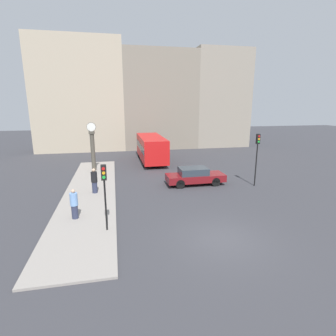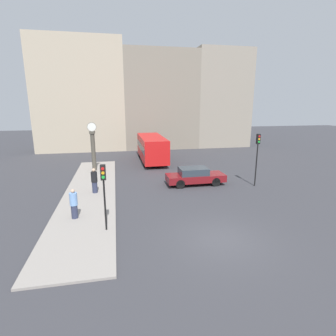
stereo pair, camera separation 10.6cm
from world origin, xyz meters
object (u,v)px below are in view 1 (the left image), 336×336
street_clock (93,148)px  pedestrian_black_jacket (94,181)px  sedan_car (195,176)px  bus_distant (151,147)px  pedestrian_blue_stripe (74,204)px  traffic_light_far (257,149)px  traffic_light_near (104,184)px

street_clock → pedestrian_black_jacket: size_ratio=2.55×
sedan_car → pedestrian_black_jacket: (-7.70, -0.77, 0.28)m
bus_distant → pedestrian_blue_stripe: (-6.35, -14.54, -0.66)m
sedan_car → pedestrian_black_jacket: size_ratio=2.59×
bus_distant → pedestrian_black_jacket: bus_distant is taller
sedan_car → traffic_light_far: bearing=-15.5°
bus_distant → traffic_light_far: (6.70, -10.78, 1.33)m
street_clock → pedestrian_blue_stripe: bearing=-91.6°
pedestrian_black_jacket → traffic_light_far: bearing=-2.3°
sedan_car → bus_distant: size_ratio=0.56×
pedestrian_black_jacket → traffic_light_near: bearing=-81.0°
traffic_light_far → pedestrian_blue_stripe: (-13.06, -3.77, -1.99)m
sedan_car → pedestrian_blue_stripe: (-8.50, -5.03, 0.23)m
traffic_light_near → pedestrian_blue_stripe: 2.97m
traffic_light_near → pedestrian_blue_stripe: (-1.76, 1.78, -1.60)m
traffic_light_far → bus_distant: bearing=121.9°
traffic_light_near → traffic_light_far: traffic_light_far is taller
street_clock → bus_distant: bearing=30.2°
pedestrian_blue_stripe → pedestrian_black_jacket: pedestrian_black_jacket is taller
bus_distant → street_clock: street_clock is taller
sedan_car → traffic_light_far: traffic_light_far is taller
sedan_car → pedestrian_black_jacket: 7.75m
bus_distant → street_clock: (-6.05, -3.52, 0.66)m
sedan_car → pedestrian_blue_stripe: bearing=-149.4°
street_clock → pedestrian_blue_stripe: size_ratio=2.70×
traffic_light_near → pedestrian_blue_stripe: bearing=134.7°
sedan_car → bus_distant: 9.79m
bus_distant → street_clock: size_ratio=1.82×
bus_distant → traffic_light_near: size_ratio=2.45×
pedestrian_black_jacket → bus_distant: bearing=61.6°
sedan_car → traffic_light_far: size_ratio=1.13×
pedestrian_blue_stripe → street_clock: bearing=88.4°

